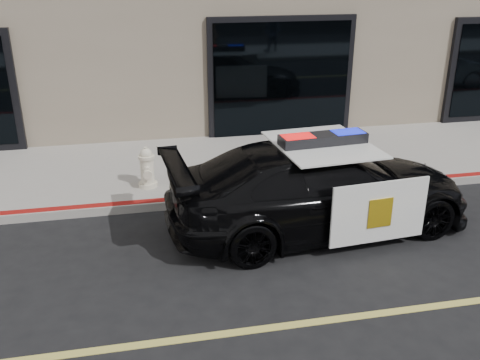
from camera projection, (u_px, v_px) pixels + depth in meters
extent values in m
cube|color=gray|center=(345.00, 156.00, 11.61)|extent=(60.00, 3.50, 0.15)
imported|color=black|center=(320.00, 188.00, 8.43)|extent=(2.81, 5.21, 1.41)
cube|color=white|center=(379.00, 212.00, 7.66)|extent=(1.51, 0.16, 0.94)
cube|color=white|center=(321.00, 164.00, 9.46)|extent=(1.51, 0.16, 0.94)
cube|color=white|center=(323.00, 144.00, 8.15)|extent=(1.55, 1.81, 0.02)
cube|color=gold|center=(380.00, 213.00, 7.64)|extent=(0.38, 0.04, 0.45)
cube|color=black|center=(323.00, 139.00, 8.12)|extent=(1.38, 0.47, 0.16)
cube|color=red|center=(298.00, 141.00, 8.01)|extent=(0.50, 0.35, 0.15)
cube|color=#0C19CC|center=(348.00, 136.00, 8.22)|extent=(0.50, 0.35, 0.15)
cylinder|color=#EFE5C8|center=(148.00, 184.00, 9.87)|extent=(0.35, 0.35, 0.08)
cylinder|color=#EFE5C8|center=(147.00, 170.00, 9.76)|extent=(0.25, 0.25, 0.48)
cylinder|color=#EFE5C8|center=(146.00, 157.00, 9.66)|extent=(0.30, 0.30, 0.06)
sphere|color=#EFE5C8|center=(146.00, 154.00, 9.64)|extent=(0.22, 0.22, 0.22)
cylinder|color=#EFE5C8|center=(146.00, 149.00, 9.61)|extent=(0.07, 0.07, 0.07)
cylinder|color=#EFE5C8|center=(147.00, 164.00, 9.89)|extent=(0.12, 0.12, 0.12)
cylinder|color=#EFE5C8|center=(147.00, 170.00, 9.59)|extent=(0.12, 0.12, 0.12)
cylinder|color=#EFE5C8|center=(148.00, 174.00, 9.59)|extent=(0.16, 0.13, 0.16)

